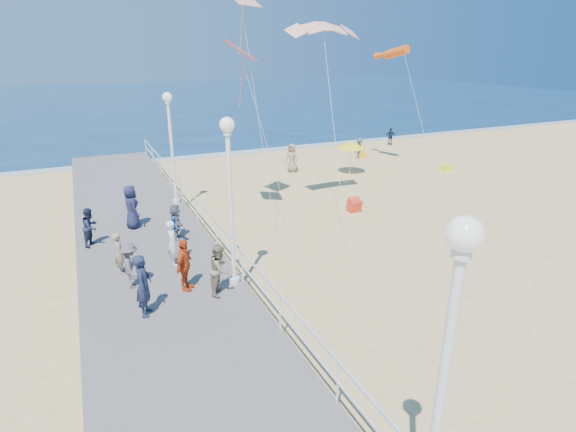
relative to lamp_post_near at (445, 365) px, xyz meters
name	(u,v)px	position (x,y,z in m)	size (l,w,h in m)	color
ground	(371,263)	(5.35, 9.00, -3.66)	(160.00, 160.00, 0.00)	#E7C379
ocean	(138,100)	(5.35, 74.00, -3.65)	(160.00, 90.00, 0.05)	navy
surf_line	(216,155)	(5.35, 29.50, -3.63)	(160.00, 1.20, 0.04)	silver
boardwalk	(168,303)	(-2.15, 9.00, -3.46)	(5.00, 44.00, 0.40)	slate
railing	(242,257)	(0.30, 9.00, -2.41)	(0.05, 42.00, 0.55)	white
lamp_post_near	(445,365)	(0.00, 0.00, 0.00)	(0.44, 0.44, 5.32)	white
lamp_post_mid	(230,186)	(0.00, 9.00, 0.00)	(0.44, 0.44, 5.32)	white
lamp_post_far	(171,137)	(0.00, 18.00, 0.00)	(0.44, 0.44, 5.32)	white
woman_holding_toddler	(173,243)	(-1.48, 11.18, -2.44)	(0.60, 0.39, 1.63)	white
toddler_held	(175,228)	(-1.33, 11.33, -1.97)	(0.43, 0.33, 0.88)	blue
spectator_0	(144,285)	(-2.86, 8.29, -2.33)	(0.68, 0.44, 1.85)	#1B223D
spectator_1	(220,269)	(-0.57, 8.56, -2.45)	(0.79, 0.62, 1.63)	#82705A
spectator_2	(130,266)	(-3.02, 10.11, -2.52)	(0.96, 0.55, 1.49)	#4F4E53
spectator_3	(184,265)	(-1.52, 9.21, -2.41)	(1.00, 0.41, 1.70)	#C74018
spectator_4	(131,207)	(-2.35, 15.44, -2.33)	(0.91, 0.59, 1.85)	#1C1D3D
spectator_5	(176,222)	(-0.92, 13.43, -2.54)	(1.34, 0.43, 1.45)	slate
spectator_6	(119,253)	(-3.24, 11.28, -2.53)	(0.53, 0.35, 1.46)	gray
spectator_7	(91,227)	(-4.01, 14.17, -2.50)	(0.74, 0.57, 1.51)	#1B233B
beach_walker_a	(359,148)	(14.64, 23.97, -2.90)	(0.98, 0.56, 1.52)	#4F5054
beach_walker_b	(391,136)	(19.81, 27.10, -2.94)	(0.84, 0.35, 1.44)	#171E33
beach_walker_c	(292,158)	(8.45, 22.48, -2.73)	(0.91, 0.59, 1.85)	gray
box_kite	(354,206)	(7.89, 14.12, -3.36)	(0.55, 0.55, 0.60)	red
beach_umbrella	(351,145)	(11.59, 20.40, -1.75)	(1.90, 1.90, 2.14)	white
beach_chair_left	(362,155)	(14.96, 24.02, -3.46)	(0.55, 0.55, 0.40)	yellow
beach_chair_right	(446,168)	(17.76, 18.32, -3.46)	(0.55, 0.55, 0.40)	#EAFC1A
kite_parafoil	(324,26)	(6.34, 14.86, 4.81)	(3.42, 0.90, 0.30)	#EF551C
kite_windsock	(396,52)	(14.96, 20.91, 3.74)	(0.56, 0.56, 2.86)	#E24E13
kite_diamond_pink	(240,50)	(2.46, 14.78, 3.84)	(1.46, 1.46, 0.02)	#D94F69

